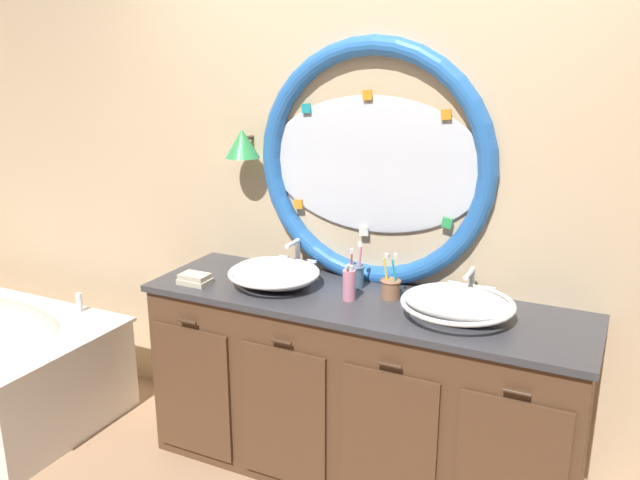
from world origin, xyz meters
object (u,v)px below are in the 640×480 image
(toothbrush_holder_right, at_px, (390,288))
(sink_basin_right, at_px, (458,304))
(toothbrush_holder_left, at_px, (355,275))
(soap_dispenser, at_px, (349,284))
(sink_basin_left, at_px, (274,273))
(folded_hand_towel, at_px, (195,279))

(toothbrush_holder_right, bearing_deg, sink_basin_right, -16.09)
(toothbrush_holder_left, relative_size, soap_dispenser, 1.33)
(sink_basin_right, distance_m, soap_dispenser, 0.48)
(toothbrush_holder_left, bearing_deg, toothbrush_holder_right, -15.23)
(toothbrush_holder_left, distance_m, soap_dispenser, 0.16)
(sink_basin_right, height_order, soap_dispenser, soap_dispenser)
(sink_basin_right, bearing_deg, sink_basin_left, 180.00)
(toothbrush_holder_right, bearing_deg, soap_dispenser, -146.32)
(folded_hand_towel, bearing_deg, sink_basin_left, 21.51)
(sink_basin_left, bearing_deg, soap_dispenser, -1.40)
(sink_basin_left, height_order, toothbrush_holder_right, toothbrush_holder_right)
(sink_basin_left, bearing_deg, folded_hand_towel, -158.49)
(sink_basin_left, height_order, toothbrush_holder_left, toothbrush_holder_left)
(sink_basin_left, bearing_deg, toothbrush_holder_right, 9.86)
(sink_basin_right, relative_size, soap_dispenser, 2.77)
(toothbrush_holder_right, height_order, folded_hand_towel, toothbrush_holder_right)
(sink_basin_right, xyz_separation_m, toothbrush_holder_right, (-0.33, 0.09, -0.01))
(toothbrush_holder_left, relative_size, toothbrush_holder_right, 1.07)
(sink_basin_left, bearing_deg, sink_basin_right, 0.00)
(toothbrush_holder_left, xyz_separation_m, toothbrush_holder_right, (0.20, -0.05, -0.01))
(toothbrush_holder_right, height_order, soap_dispenser, toothbrush_holder_right)
(sink_basin_left, height_order, soap_dispenser, soap_dispenser)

